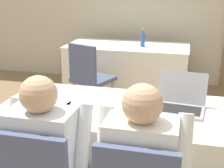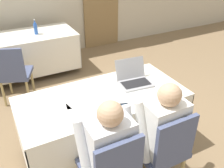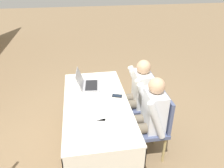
# 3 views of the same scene
# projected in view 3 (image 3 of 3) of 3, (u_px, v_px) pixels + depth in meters

# --- Properties ---
(ground_plane) EXTENTS (24.00, 24.00, 0.00)m
(ground_plane) POSITION_uv_depth(u_px,v_px,m) (98.00, 144.00, 3.21)
(ground_plane) COLOR #846B4C
(conference_table_near) EXTENTS (1.76, 0.83, 0.75)m
(conference_table_near) POSITION_uv_depth(u_px,v_px,m) (97.00, 113.00, 2.93)
(conference_table_near) COLOR white
(conference_table_near) RESTS_ON ground_plane
(laptop) EXTENTS (0.39, 0.36, 0.24)m
(laptop) POSITION_uv_depth(u_px,v_px,m) (88.00, 84.00, 3.19)
(laptop) COLOR #99999E
(laptop) RESTS_ON conference_table_near
(cell_phone) EXTENTS (0.11, 0.15, 0.01)m
(cell_phone) POSITION_uv_depth(u_px,v_px,m) (117.00, 96.00, 2.97)
(cell_phone) COLOR black
(cell_phone) RESTS_ON conference_table_near
(paper_beside_laptop) EXTENTS (0.26, 0.33, 0.00)m
(paper_beside_laptop) POSITION_uv_depth(u_px,v_px,m) (99.00, 126.00, 2.42)
(paper_beside_laptop) COLOR white
(paper_beside_laptop) RESTS_ON conference_table_near
(paper_centre_table) EXTENTS (0.26, 0.33, 0.00)m
(paper_centre_table) POSITION_uv_depth(u_px,v_px,m) (93.00, 115.00, 2.60)
(paper_centre_table) COLOR white
(paper_centre_table) RESTS_ON conference_table_near
(paper_left_edge) EXTENTS (0.32, 0.36, 0.00)m
(paper_left_edge) POSITION_uv_depth(u_px,v_px,m) (107.00, 89.00, 3.13)
(paper_left_edge) COLOR white
(paper_left_edge) RESTS_ON conference_table_near
(chair_near_left) EXTENTS (0.44, 0.44, 0.92)m
(chair_near_left) POSITION_uv_depth(u_px,v_px,m) (154.00, 124.00, 2.83)
(chair_near_left) COLOR tan
(chair_near_left) RESTS_ON ground_plane
(chair_near_right) EXTENTS (0.44, 0.44, 0.92)m
(chair_near_right) POSITION_uv_depth(u_px,v_px,m) (143.00, 101.00, 3.30)
(chair_near_right) COLOR tan
(chair_near_right) RESTS_ON ground_plane
(person_checkered_shirt) EXTENTS (0.50, 0.52, 1.18)m
(person_checkered_shirt) POSITION_uv_depth(u_px,v_px,m) (148.00, 114.00, 2.74)
(person_checkered_shirt) COLOR #665B4C
(person_checkered_shirt) RESTS_ON ground_plane
(person_white_shirt) EXTENTS (0.50, 0.52, 1.18)m
(person_white_shirt) POSITION_uv_depth(u_px,v_px,m) (137.00, 93.00, 3.20)
(person_white_shirt) COLOR #665B4C
(person_white_shirt) RESTS_ON ground_plane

